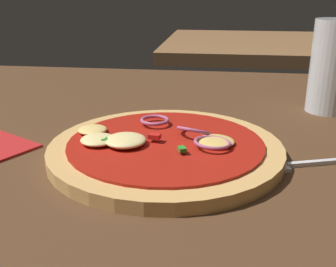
# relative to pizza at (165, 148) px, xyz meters

# --- Properties ---
(dining_table) EXTENTS (1.30, 0.98, 0.04)m
(dining_table) POSITION_rel_pizza_xyz_m (-0.04, 0.01, -0.03)
(dining_table) COLOR #4C301C
(dining_table) RESTS_ON ground
(pizza) EXTENTS (0.27, 0.27, 0.03)m
(pizza) POSITION_rel_pizza_xyz_m (0.00, 0.00, 0.00)
(pizza) COLOR tan
(pizza) RESTS_ON dining_table
(fork) EXTENTS (0.18, 0.07, 0.01)m
(fork) POSITION_rel_pizza_xyz_m (0.17, -0.01, -0.01)
(fork) COLOR silver
(fork) RESTS_ON dining_table
(beer_glass) EXTENTS (0.07, 0.07, 0.14)m
(beer_glass) POSITION_rel_pizza_xyz_m (0.23, 0.21, 0.05)
(beer_glass) COLOR silver
(beer_glass) RESTS_ON dining_table
(background_table) EXTENTS (0.62, 0.64, 0.04)m
(background_table) POSITION_rel_pizza_xyz_m (0.17, 1.06, -0.03)
(background_table) COLOR brown
(background_table) RESTS_ON ground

